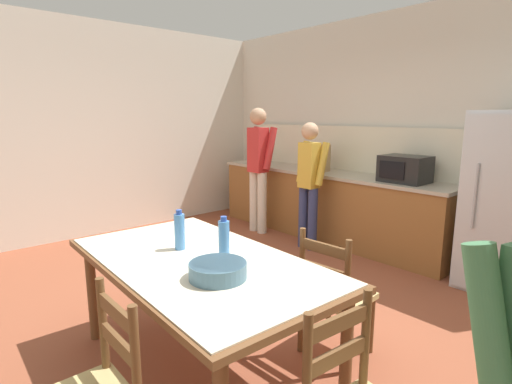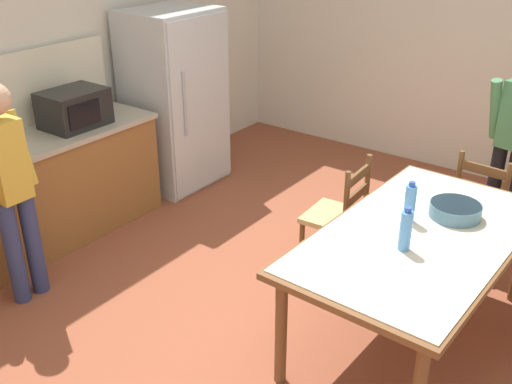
% 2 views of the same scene
% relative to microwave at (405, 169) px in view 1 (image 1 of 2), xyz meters
% --- Properties ---
extents(ground_plane, '(8.32, 8.32, 0.00)m').
position_rel_microwave_xyz_m(ground_plane, '(-0.12, -2.21, -1.06)').
color(ground_plane, brown).
extents(wall_back, '(6.52, 0.12, 2.90)m').
position_rel_microwave_xyz_m(wall_back, '(-0.12, 0.45, 0.39)').
color(wall_back, silver).
rests_on(wall_back, ground).
extents(wall_left, '(0.12, 5.20, 2.90)m').
position_rel_microwave_xyz_m(wall_left, '(-3.38, -2.21, 0.39)').
color(wall_left, silver).
rests_on(wall_left, ground).
extents(kitchen_counter, '(3.53, 0.66, 0.91)m').
position_rel_microwave_xyz_m(kitchen_counter, '(-1.14, 0.02, -0.60)').
color(kitchen_counter, brown).
rests_on(kitchen_counter, ground).
extents(counter_splashback, '(3.49, 0.03, 0.60)m').
position_rel_microwave_xyz_m(counter_splashback, '(-1.13, 0.33, 0.15)').
color(counter_splashback, '#EFE8CB').
rests_on(counter_splashback, kitchen_counter).
extents(microwave, '(0.50, 0.39, 0.30)m').
position_rel_microwave_xyz_m(microwave, '(0.00, 0.00, 0.00)').
color(microwave, black).
rests_on(microwave, kitchen_counter).
extents(paper_bag, '(0.24, 0.16, 0.36)m').
position_rel_microwave_xyz_m(paper_bag, '(-1.23, -0.01, 0.03)').
color(paper_bag, tan).
rests_on(paper_bag, kitchen_counter).
extents(dining_table, '(1.92, 1.10, 0.78)m').
position_rel_microwave_xyz_m(dining_table, '(0.22, -2.91, -0.36)').
color(dining_table, brown).
rests_on(dining_table, ground).
extents(bottle_near_centre, '(0.07, 0.07, 0.27)m').
position_rel_microwave_xyz_m(bottle_near_centre, '(-0.01, -2.90, -0.16)').
color(bottle_near_centre, '#4C8ED6').
rests_on(bottle_near_centre, dining_table).
extents(bottle_off_centre, '(0.07, 0.07, 0.27)m').
position_rel_microwave_xyz_m(bottle_off_centre, '(0.32, -2.78, -0.16)').
color(bottle_off_centre, '#4C8ED6').
rests_on(bottle_off_centre, dining_table).
extents(serving_bowl, '(0.32, 0.32, 0.09)m').
position_rel_microwave_xyz_m(serving_bowl, '(0.55, -3.00, -0.23)').
color(serving_bowl, slate).
rests_on(serving_bowl, dining_table).
extents(chair_side_far_right, '(0.44, 0.42, 0.91)m').
position_rel_microwave_xyz_m(chair_side_far_right, '(0.67, -2.11, -0.62)').
color(chair_side_far_right, brown).
rests_on(chair_side_far_right, ground).
extents(person_at_sink, '(0.44, 0.30, 1.75)m').
position_rel_microwave_xyz_m(person_at_sink, '(-1.92, -0.50, -0.07)').
color(person_at_sink, silver).
rests_on(person_at_sink, ground).
extents(person_at_counter, '(0.39, 0.27, 1.57)m').
position_rel_microwave_xyz_m(person_at_counter, '(-0.96, -0.52, -0.18)').
color(person_at_counter, navy).
rests_on(person_at_counter, ground).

